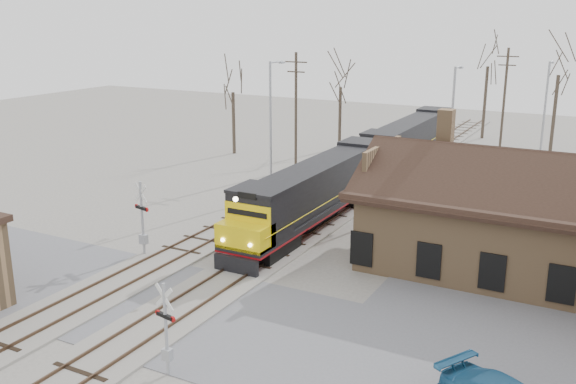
% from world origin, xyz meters
% --- Properties ---
extents(ground, '(140.00, 140.00, 0.00)m').
position_xyz_m(ground, '(0.00, 0.00, 0.00)').
color(ground, '#9D988D').
rests_on(ground, ground).
extents(road, '(60.00, 9.00, 0.03)m').
position_xyz_m(road, '(0.00, 0.00, 0.01)').
color(road, slate).
rests_on(road, ground).
extents(track_main, '(3.40, 90.00, 0.24)m').
position_xyz_m(track_main, '(0.00, 15.00, 0.07)').
color(track_main, '#9D988D').
rests_on(track_main, ground).
extents(track_siding, '(3.40, 90.00, 0.24)m').
position_xyz_m(track_siding, '(-4.50, 15.00, 0.07)').
color(track_siding, '#9D988D').
rests_on(track_siding, ground).
extents(depot, '(15.20, 9.31, 7.90)m').
position_xyz_m(depot, '(11.99, 12.00, 2.41)').
color(depot, '#9B7750').
rests_on(depot, ground).
extents(locomotive_lead, '(2.74, 18.39, 4.08)m').
position_xyz_m(locomotive_lead, '(0.00, 13.30, 2.14)').
color(locomotive_lead, black).
rests_on(locomotive_lead, ground).
extents(locomotive_trailing, '(2.74, 18.39, 3.86)m').
position_xyz_m(locomotive_trailing, '(0.00, 31.96, 2.14)').
color(locomotive_trailing, black).
rests_on(locomotive_trailing, ground).
extents(crossbuck_near, '(1.03, 0.31, 3.64)m').
position_xyz_m(crossbuck_near, '(2.87, -4.44, 1.73)').
color(crossbuck_near, '#A5A8AD').
rests_on(crossbuck_near, ground).
extents(crossbuck_far, '(1.18, 0.39, 4.21)m').
position_xyz_m(crossbuck_far, '(-5.94, 4.61, 1.97)').
color(crossbuck_far, '#A5A8AD').
rests_on(crossbuck_far, ground).
extents(streetlight_a, '(0.25, 2.04, 9.70)m').
position_xyz_m(streetlight_a, '(-5.72, 18.50, 5.39)').
color(streetlight_a, '#A5A8AD').
rests_on(streetlight_a, ground).
extents(streetlight_b, '(0.25, 2.04, 9.33)m').
position_xyz_m(streetlight_b, '(5.60, 24.74, 5.20)').
color(streetlight_b, '#A5A8AD').
rests_on(streetlight_b, ground).
extents(streetlight_c, '(0.25, 2.04, 9.23)m').
position_xyz_m(streetlight_c, '(10.61, 34.86, 5.15)').
color(streetlight_c, '#A5A8AD').
rests_on(streetlight_c, ground).
extents(utility_pole_a, '(2.00, 0.24, 9.85)m').
position_xyz_m(utility_pole_a, '(-8.08, 26.82, 5.15)').
color(utility_pole_a, '#382D23').
rests_on(utility_pole_a, ground).
extents(utility_pole_b, '(2.00, 0.24, 9.86)m').
position_xyz_m(utility_pole_b, '(6.07, 42.41, 5.16)').
color(utility_pole_b, '#382D23').
rests_on(utility_pole_b, ground).
extents(tree_a, '(3.88, 3.88, 9.50)m').
position_xyz_m(tree_a, '(-16.23, 29.74, 6.76)').
color(tree_a, '#382D23').
rests_on(tree_a, ground).
extents(tree_b, '(4.03, 4.03, 9.86)m').
position_xyz_m(tree_b, '(-8.34, 36.74, 7.02)').
color(tree_b, '#382D23').
rests_on(tree_b, ground).
extents(tree_c, '(5.07, 5.07, 12.41)m').
position_xyz_m(tree_c, '(3.04, 48.92, 8.84)').
color(tree_c, '#382D23').
rests_on(tree_c, ground).
extents(tree_d, '(5.03, 5.03, 12.32)m').
position_xyz_m(tree_d, '(10.62, 42.40, 8.78)').
color(tree_d, '#382D23').
rests_on(tree_d, ground).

